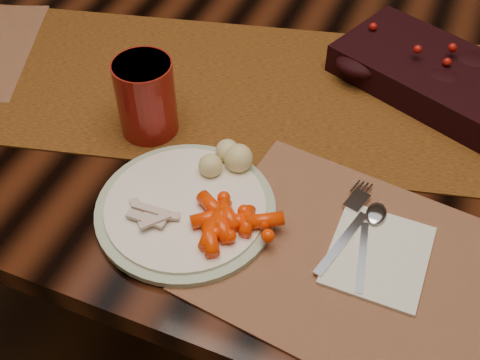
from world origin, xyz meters
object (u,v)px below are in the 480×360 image
at_px(placemat_main, 367,269).
at_px(mashed_potatoes, 224,156).
at_px(turkey_shreds, 150,213).
at_px(baby_carrots, 227,230).
at_px(centerpiece, 442,74).
at_px(napkin, 378,255).
at_px(dining_table, 289,225).
at_px(red_cup, 146,97).
at_px(dinner_plate, 186,208).

xyz_separation_m(placemat_main, mashed_potatoes, (-0.24, 0.09, 0.04)).
bearing_deg(turkey_shreds, mashed_potatoes, 67.31).
relative_size(baby_carrots, turkey_shreds, 1.36).
xyz_separation_m(centerpiece, placemat_main, (-0.02, -0.40, -0.04)).
bearing_deg(placemat_main, napkin, 79.58).
bearing_deg(dining_table, red_cup, -134.40).
distance_m(baby_carrots, turkey_shreds, 0.11).
bearing_deg(placemat_main, baby_carrots, -163.64).
height_order(centerpiece, red_cup, red_cup).
distance_m(baby_carrots, napkin, 0.20).
height_order(dining_table, baby_carrots, baby_carrots).
relative_size(dining_table, napkin, 12.57).
relative_size(centerpiece, napkin, 2.38).
bearing_deg(mashed_potatoes, baby_carrots, -64.96).
distance_m(dining_table, red_cup, 0.52).
distance_m(placemat_main, red_cup, 0.41).
distance_m(baby_carrots, mashed_potatoes, 0.13).
distance_m(dinner_plate, turkey_shreds, 0.05).
height_order(napkin, red_cup, red_cup).
distance_m(mashed_potatoes, red_cup, 0.15).
distance_m(centerpiece, mashed_potatoes, 0.40).
bearing_deg(dining_table, dinner_plate, -100.77).
xyz_separation_m(dining_table, dinner_plate, (-0.06, -0.33, 0.39)).
bearing_deg(baby_carrots, mashed_potatoes, 115.04).
xyz_separation_m(dining_table, placemat_main, (0.19, -0.32, 0.38)).
relative_size(mashed_potatoes, turkey_shreds, 0.95).
xyz_separation_m(centerpiece, baby_carrots, (-0.20, -0.42, -0.01)).
bearing_deg(dinner_plate, napkin, 5.81).
bearing_deg(centerpiece, dinner_plate, -124.62).
relative_size(turkey_shreds, napkin, 0.52).
height_order(placemat_main, dinner_plate, dinner_plate).
bearing_deg(baby_carrots, napkin, 15.59).
distance_m(dining_table, placemat_main, 0.53).
bearing_deg(turkey_shreds, dinner_plate, 48.62).
distance_m(placemat_main, baby_carrots, 0.19).
bearing_deg(napkin, mashed_potatoes, 166.22).
xyz_separation_m(baby_carrots, turkey_shreds, (-0.11, -0.01, -0.00)).
relative_size(dinner_plate, baby_carrots, 2.43).
relative_size(baby_carrots, mashed_potatoes, 1.44).
bearing_deg(centerpiece, dining_table, -161.07).
distance_m(dinner_plate, red_cup, 0.19).
xyz_separation_m(baby_carrots, mashed_potatoes, (-0.05, 0.11, 0.01)).
bearing_deg(baby_carrots, placemat_main, 9.03).
relative_size(centerpiece, mashed_potatoes, 4.80).
bearing_deg(dining_table, napkin, -56.03).
xyz_separation_m(mashed_potatoes, napkin, (0.24, -0.06, -0.03)).
bearing_deg(napkin, centerpiece, 88.57).
xyz_separation_m(dining_table, red_cup, (-0.19, -0.19, 0.44)).
bearing_deg(turkey_shreds, dining_table, 75.37).
distance_m(dining_table, centerpiece, 0.47).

